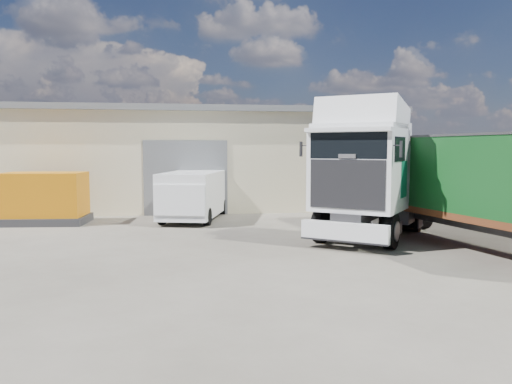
{
  "coord_description": "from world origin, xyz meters",
  "views": [
    {
      "loc": [
        -2.09,
        -14.18,
        3.21
      ],
      "look_at": [
        0.4,
        3.0,
        1.69
      ],
      "focal_mm": 35.0,
      "sensor_mm": 36.0,
      "label": 1
    }
  ],
  "objects": [
    {
      "name": "brick_boundary_wall",
      "position": [
        11.5,
        6.0,
        1.25
      ],
      "size": [
        0.35,
        26.0,
        2.5
      ],
      "primitive_type": "cube",
      "color": "brown",
      "rests_on": "ground"
    },
    {
      "name": "tractor_unit",
      "position": [
        4.28,
        2.55,
        2.06
      ],
      "size": [
        6.53,
        7.39,
        4.91
      ],
      "rotation": [
        0.0,
        0.0,
        -0.65
      ],
      "color": "black",
      "rests_on": "ground"
    },
    {
      "name": "ground",
      "position": [
        0.0,
        0.0,
        0.0
      ],
      "size": [
        120.0,
        120.0,
        0.0
      ],
      "primitive_type": "plane",
      "color": "#2B2822",
      "rests_on": "ground"
    },
    {
      "name": "orange_skip",
      "position": [
        -8.0,
        8.07,
        0.95
      ],
      "size": [
        3.67,
        2.47,
        2.19
      ],
      "rotation": [
        0.0,
        0.0,
        -0.08
      ],
      "color": "#2D2D30",
      "rests_on": "ground"
    },
    {
      "name": "box_trailer",
      "position": [
        6.92,
        1.29,
        2.23
      ],
      "size": [
        4.42,
        11.24,
        3.65
      ],
      "rotation": [
        0.0,
        0.0,
        0.2
      ],
      "color": "#2D2D30",
      "rests_on": "ground"
    },
    {
      "name": "panel_van",
      "position": [
        -1.68,
        8.28,
        1.12
      ],
      "size": [
        3.42,
        5.66,
        2.16
      ],
      "rotation": [
        0.0,
        0.0,
        -0.26
      ],
      "color": "black",
      "rests_on": "ground"
    },
    {
      "name": "warehouse",
      "position": [
        -6.0,
        16.0,
        2.66
      ],
      "size": [
        30.6,
        12.6,
        5.42
      ],
      "color": "beige",
      "rests_on": "ground"
    }
  ]
}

